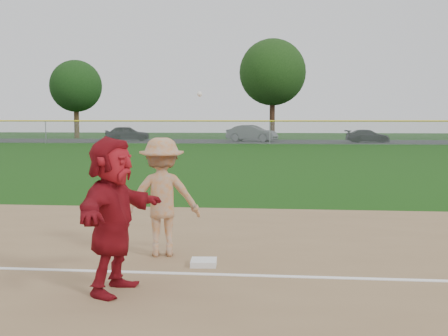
# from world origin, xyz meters

# --- Properties ---
(ground) EXTENTS (160.00, 160.00, 0.00)m
(ground) POSITION_xyz_m (0.00, 0.00, 0.00)
(ground) COLOR #133C0B
(ground) RESTS_ON ground
(foul_line) EXTENTS (60.00, 0.10, 0.01)m
(foul_line) POSITION_xyz_m (0.00, -0.80, 0.03)
(foul_line) COLOR white
(foul_line) RESTS_ON infield_dirt
(parking_asphalt) EXTENTS (120.00, 10.00, 0.01)m
(parking_asphalt) POSITION_xyz_m (0.00, 46.00, 0.01)
(parking_asphalt) COLOR black
(parking_asphalt) RESTS_ON ground
(first_base) EXTENTS (0.40, 0.40, 0.08)m
(first_base) POSITION_xyz_m (-0.11, -0.31, 0.06)
(first_base) COLOR white
(first_base) RESTS_ON infield_dirt
(base_runner) EXTENTS (0.94, 1.88, 1.94)m
(base_runner) POSITION_xyz_m (-1.05, -1.68, 0.99)
(base_runner) COLOR maroon
(base_runner) RESTS_ON infield_dirt
(car_left) EXTENTS (4.66, 2.76, 1.49)m
(car_left) POSITION_xyz_m (-14.12, 45.66, 0.75)
(car_left) COLOR black
(car_left) RESTS_ON parking_asphalt
(car_mid) EXTENTS (5.08, 2.96, 1.58)m
(car_mid) POSITION_xyz_m (-1.85, 45.73, 0.80)
(car_mid) COLOR #525459
(car_mid) RESTS_ON parking_asphalt
(car_right) EXTENTS (4.25, 2.24, 1.17)m
(car_right) POSITION_xyz_m (8.95, 44.76, 0.60)
(car_right) COLOR black
(car_right) RESTS_ON parking_asphalt
(first_base_play) EXTENTS (1.32, 0.94, 2.56)m
(first_base_play) POSITION_xyz_m (-0.85, 0.24, 0.95)
(first_base_play) COLOR #9B9B9D
(first_base_play) RESTS_ON infield_dirt
(outfield_fence) EXTENTS (110.00, 0.12, 110.00)m
(outfield_fence) POSITION_xyz_m (0.00, 40.00, 1.96)
(outfield_fence) COLOR #999EA0
(outfield_fence) RESTS_ON ground
(tree_1) EXTENTS (5.80, 5.80, 8.75)m
(tree_1) POSITION_xyz_m (-22.00, 53.00, 5.83)
(tree_1) COLOR #3B2915
(tree_1) RESTS_ON ground
(tree_2) EXTENTS (7.00, 7.00, 10.58)m
(tree_2) POSITION_xyz_m (0.00, 51.50, 7.06)
(tree_2) COLOR #321D12
(tree_2) RESTS_ON ground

